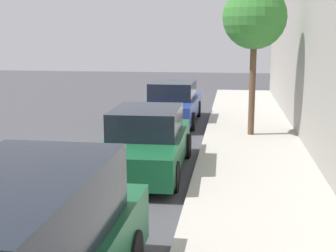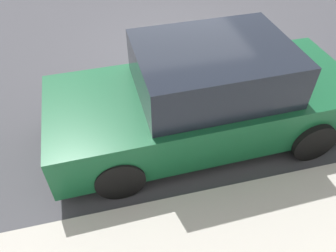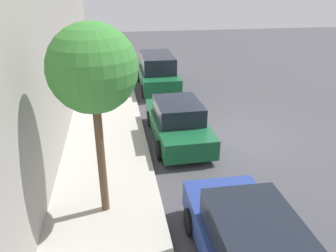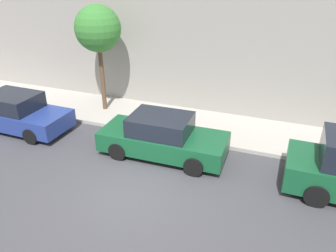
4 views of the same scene
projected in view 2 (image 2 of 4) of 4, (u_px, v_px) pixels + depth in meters
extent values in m
plane|color=#424247|center=(173.00, 57.00, 6.95)|extent=(60.00, 60.00, 0.00)
cube|color=#14512D|center=(203.00, 106.00, 4.92)|extent=(1.90, 4.54, 0.68)
cube|color=black|center=(213.00, 68.00, 4.48)|extent=(1.63, 2.13, 0.64)
cylinder|color=black|center=(260.00, 74.00, 5.92)|extent=(0.22, 0.66, 0.66)
cylinder|color=black|center=(312.00, 140.00, 4.72)|extent=(0.22, 0.66, 0.66)
cylinder|color=black|center=(106.00, 97.00, 5.44)|extent=(0.22, 0.66, 0.66)
cylinder|color=black|center=(120.00, 177.00, 4.24)|extent=(0.22, 0.66, 0.66)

